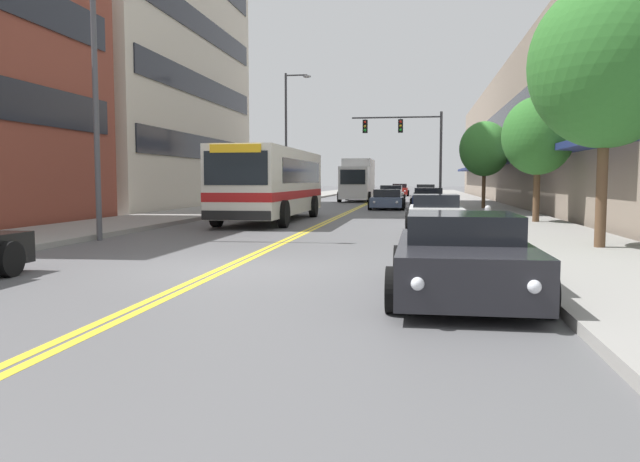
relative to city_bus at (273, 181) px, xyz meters
name	(u,v)px	position (x,y,z in m)	size (l,w,h in m)	color
ground_plane	(370,202)	(2.38, 22.86, -1.68)	(240.00, 240.00, 0.00)	#565659
sidewalk_left	(277,201)	(-5.04, 22.86, -1.61)	(3.83, 106.00, 0.15)	gray
sidewalk_right	(468,202)	(9.79, 22.86, -1.61)	(3.83, 106.00, 0.15)	gray
centre_line	(370,202)	(2.38, 22.86, -1.68)	(0.34, 106.00, 0.01)	yellow
storefront_row_right	(554,136)	(15.94, 22.86, 3.27)	(9.10, 68.00, 9.92)	gray
city_bus	(273,181)	(0.00, 0.00, 0.00)	(2.83, 10.71, 2.97)	silver
car_dark_grey_parked_left_near	(284,198)	(-1.94, 11.15, -1.05)	(2.02, 4.36, 1.36)	#38383D
car_charcoal_parked_right_foreground	(462,257)	(6.75, -16.34, -1.10)	(2.12, 4.44, 1.23)	#232328
car_white_parked_right_mid	(436,211)	(6.73, -1.96, -1.13)	(2.19, 4.68, 1.18)	white
car_navy_parked_right_far	(428,199)	(6.67, 12.30, -1.09)	(2.16, 4.25, 1.26)	#19234C
car_beige_parked_right_end	(425,193)	(6.68, 29.09, -1.07)	(2.02, 4.40, 1.34)	#BCAD89
car_silver_moving_lead	(391,195)	(4.11, 20.13, -1.06)	(2.01, 4.78, 1.34)	#B7B7BC
car_slate_blue_moving_second	(387,200)	(4.27, 11.34, -1.13)	(2.08, 4.19, 1.17)	#475675
car_red_moving_third	(400,190)	(4.07, 42.66, -1.07)	(2.00, 4.59, 1.32)	maroon
box_truck	(358,180)	(1.17, 24.98, 0.05)	(2.57, 7.38, 3.43)	white
traffic_signal_mast	(410,139)	(5.44, 18.33, 2.90)	(6.27, 0.38, 6.42)	#47474C
street_lamp_left_near	(109,84)	(-2.50, -9.20, 2.73)	(2.72, 0.28, 7.26)	#47474C
street_lamp_left_far	(289,129)	(-2.72, 16.36, 3.51)	(1.83, 0.28, 8.95)	#47474C
street_tree_right_near	(606,65)	(10.32, -10.35, 2.69)	(3.50, 3.50, 6.15)	brown
street_tree_right_mid	(538,136)	(10.49, -1.24, 1.68)	(2.66, 2.66, 4.69)	brown
street_tree_right_far	(485,149)	(9.71, 10.33, 1.77)	(2.78, 2.78, 4.84)	brown
fire_hydrant	(488,217)	(8.32, -4.93, -1.16)	(0.30, 0.22, 0.75)	#B7B7BC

